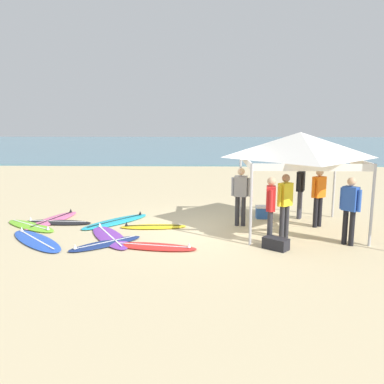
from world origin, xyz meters
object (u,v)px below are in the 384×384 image
object	(u,v)px
person_yellow	(285,202)
surfboard_blue	(36,241)
person_black	(300,187)
person_blue	(350,206)
canopy_tent	(300,145)
surfboard_black	(57,222)
surfboard_cyan	(116,221)
surfboard_navy	(105,244)
surfboard_lime	(31,226)
person_red	(271,206)
surfboard_red	(154,247)
surfboard_yellow	(153,227)
person_orange	(319,193)
gear_bag_near_tent	(276,243)
surfboard_pink	(53,220)
cooler_box	(264,212)
surfboard_purple	(110,237)
person_grey	(241,193)

from	to	relation	value
person_yellow	surfboard_blue	bearing A→B (deg)	-175.45
person_black	person_blue	size ratio (longest dim) A/B	1.00
surfboard_blue	person_yellow	world-z (taller)	person_yellow
canopy_tent	surfboard_black	bearing A→B (deg)	176.28
surfboard_cyan	surfboard_navy	xyz separation A→B (m)	(0.20, -2.19, 0.00)
canopy_tent	surfboard_lime	world-z (taller)	canopy_tent
canopy_tent	person_yellow	distance (m)	1.73
canopy_tent	person_red	xyz separation A→B (m)	(-0.98, -1.41, -1.40)
canopy_tent	person_blue	size ratio (longest dim) A/B	1.80
surfboard_red	person_blue	world-z (taller)	person_blue
surfboard_blue	person_red	bearing A→B (deg)	-0.27
surfboard_yellow	person_orange	xyz separation A→B (m)	(4.77, 0.24, 0.95)
surfboard_blue	person_blue	size ratio (longest dim) A/B	1.34
gear_bag_near_tent	person_orange	bearing A→B (deg)	53.15
person_black	person_yellow	bearing A→B (deg)	-112.62
surfboard_red	person_black	size ratio (longest dim) A/B	1.29
surfboard_pink	person_orange	distance (m)	8.02
surfboard_cyan	person_blue	bearing A→B (deg)	-17.67
surfboard_yellow	person_yellow	world-z (taller)	person_yellow
surfboard_yellow	surfboard_black	size ratio (longest dim) A/B	0.92
surfboard_blue	gear_bag_near_tent	xyz separation A→B (m)	(6.04, -0.41, 0.10)
surfboard_yellow	cooler_box	xyz separation A→B (m)	(3.36, 1.24, 0.16)
surfboard_purple	person_orange	distance (m)	6.01
surfboard_pink	gear_bag_near_tent	world-z (taller)	gear_bag_near_tent
surfboard_blue	person_grey	xyz separation A→B (m)	(5.37, 1.73, 0.95)
surfboard_black	person_red	world-z (taller)	person_red
surfboard_black	canopy_tent	bearing A→B (deg)	-3.72
surfboard_navy	cooler_box	bearing A→B (deg)	33.37
surfboard_black	person_red	distance (m)	6.41
surfboard_blue	person_blue	xyz separation A→B (m)	(7.90, -0.01, 0.95)
surfboard_black	surfboard_blue	bearing A→B (deg)	-86.52
surfboard_lime	surfboard_pink	distance (m)	0.80
canopy_tent	person_black	distance (m)	1.95
surfboard_lime	surfboard_pink	bearing A→B (deg)	60.89
person_grey	person_red	xyz separation A→B (m)	(0.58, -1.76, 0.00)
surfboard_yellow	surfboard_navy	world-z (taller)	same
canopy_tent	surfboard_lime	distance (m)	8.02
surfboard_black	surfboard_lime	distance (m)	0.76
person_black	gear_bag_near_tent	distance (m)	3.44
person_black	person_grey	distance (m)	2.17
person_grey	gear_bag_near_tent	distance (m)	2.40
canopy_tent	surfboard_blue	size ratio (longest dim) A/B	1.35
surfboard_pink	cooler_box	distance (m)	6.57
surfboard_navy	surfboard_purple	size ratio (longest dim) A/B	0.75
person_blue	person_red	bearing A→B (deg)	-179.58
surfboard_cyan	person_black	bearing A→B (deg)	7.01
surfboard_black	surfboard_cyan	xyz separation A→B (m)	(1.75, 0.14, -0.00)
surfboard_pink	person_grey	distance (m)	5.81
surfboard_lime	surfboard_pink	size ratio (longest dim) A/B	0.86
surfboard_red	surfboard_pink	world-z (taller)	same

